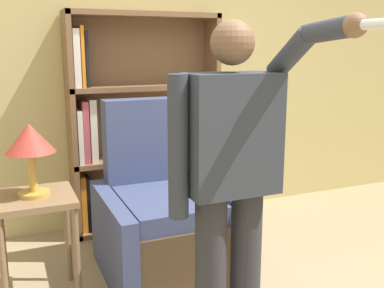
{
  "coord_description": "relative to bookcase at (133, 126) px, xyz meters",
  "views": [
    {
      "loc": [
        -1.05,
        -1.67,
        1.5
      ],
      "look_at": [
        -0.11,
        0.53,
        0.99
      ],
      "focal_mm": 42.0,
      "sensor_mm": 36.0,
      "label": 1
    }
  ],
  "objects": [
    {
      "name": "wall_back",
      "position": [
        0.07,
        0.16,
        0.53
      ],
      "size": [
        8.0,
        0.06,
        2.8
      ],
      "color": "tan",
      "rests_on": "ground_plane"
    },
    {
      "name": "armchair",
      "position": [
        -0.04,
        -0.83,
        -0.51
      ],
      "size": [
        0.82,
        0.9,
        1.15
      ],
      "color": "#4C3823",
      "rests_on": "ground_plane"
    },
    {
      "name": "table_lamp",
      "position": [
        -0.85,
        -0.93,
        0.11
      ],
      "size": [
        0.28,
        0.28,
        0.42
      ],
      "color": "gold",
      "rests_on": "side_table"
    },
    {
      "name": "side_table",
      "position": [
        -0.85,
        -0.93,
        -0.33
      ],
      "size": [
        0.44,
        0.44,
        0.67
      ],
      "color": "#846647",
      "rests_on": "ground_plane"
    },
    {
      "name": "person_standing",
      "position": [
        -0.04,
        -1.8,
        0.05
      ],
      "size": [
        0.57,
        0.78,
        1.62
      ],
      "color": "#2D2D33",
      "rests_on": "ground_plane"
    },
    {
      "name": "bookcase",
      "position": [
        0.0,
        0.0,
        0.0
      ],
      "size": [
        1.24,
        0.28,
        1.78
      ],
      "color": "brown",
      "rests_on": "ground_plane"
    }
  ]
}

